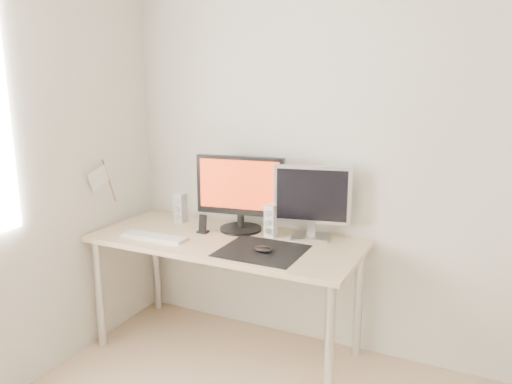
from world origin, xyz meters
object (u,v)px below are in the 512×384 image
(second_monitor, at_px, (312,199))
(phone_dock, at_px, (203,227))
(mouse, at_px, (263,249))
(speaker_left, at_px, (180,208))
(keyboard, at_px, (154,237))
(main_monitor, at_px, (240,191))
(speaker_right, at_px, (271,220))
(desk, at_px, (226,251))

(second_monitor, relative_size, phone_dock, 3.97)
(mouse, bearing_deg, speaker_left, 157.67)
(speaker_left, distance_m, keyboard, 0.36)
(mouse, relative_size, speaker_left, 0.53)
(main_monitor, xyz_separation_m, second_monitor, (0.44, 0.05, -0.01))
(speaker_left, height_order, phone_dock, speaker_left)
(speaker_right, height_order, keyboard, speaker_right)
(main_monitor, relative_size, speaker_right, 2.82)
(desk, bearing_deg, speaker_right, 34.67)
(mouse, distance_m, desk, 0.35)
(keyboard, bearing_deg, main_monitor, 41.79)
(mouse, xyz_separation_m, desk, (-0.30, 0.14, -0.10))
(main_monitor, bearing_deg, second_monitor, 6.44)
(main_monitor, xyz_separation_m, speaker_right, (0.21, -0.02, -0.16))
(desk, xyz_separation_m, phone_dock, (-0.18, 0.03, 0.11))
(mouse, bearing_deg, second_monitor, 67.57)
(speaker_left, bearing_deg, mouse, -22.33)
(phone_dock, bearing_deg, mouse, -19.46)
(main_monitor, height_order, phone_dock, main_monitor)
(main_monitor, distance_m, phone_dock, 0.32)
(phone_dock, bearing_deg, second_monitor, 16.65)
(phone_dock, bearing_deg, keyboard, -134.13)
(desk, relative_size, second_monitor, 3.57)
(speaker_right, bearing_deg, keyboard, -151.32)
(second_monitor, bearing_deg, speaker_right, -163.18)
(desk, bearing_deg, speaker_left, 158.90)
(speaker_right, height_order, phone_dock, speaker_right)
(second_monitor, xyz_separation_m, keyboard, (-0.84, -0.40, -0.23))
(second_monitor, xyz_separation_m, speaker_right, (-0.23, -0.07, -0.14))
(main_monitor, relative_size, second_monitor, 1.23)
(main_monitor, relative_size, keyboard, 1.30)
(main_monitor, height_order, speaker_left, main_monitor)
(mouse, xyz_separation_m, second_monitor, (0.15, 0.36, 0.22))
(second_monitor, height_order, speaker_right, second_monitor)
(second_monitor, height_order, speaker_left, second_monitor)
(mouse, relative_size, second_monitor, 0.23)
(main_monitor, xyz_separation_m, keyboard, (-0.39, -0.35, -0.25))
(second_monitor, distance_m, speaker_right, 0.28)
(desk, height_order, main_monitor, main_monitor)
(desk, distance_m, main_monitor, 0.37)
(desk, distance_m, keyboard, 0.43)
(second_monitor, bearing_deg, desk, -153.71)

